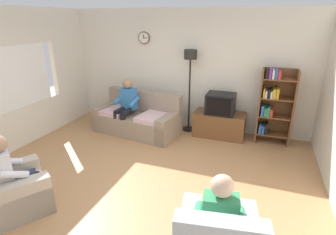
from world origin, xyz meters
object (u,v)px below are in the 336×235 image
bookshelf (273,104)px  person_in_right_armchair (220,215)px  armchair_near_window (9,193)px  tv (221,104)px  person_on_couch (126,103)px  couch (137,119)px  tv_stand (219,124)px  floor_lamp (190,68)px  person_in_left_armchair (12,170)px

bookshelf → person_in_right_armchair: bookshelf is taller
armchair_near_window → tv: bearing=57.4°
armchair_near_window → person_on_couch: person_on_couch is taller
person_on_couch → person_in_right_armchair: bearing=-47.4°
couch → person_on_couch: 0.45m
tv_stand → tv: size_ratio=1.83×
tv → floor_lamp: (-0.73, 0.12, 0.70)m
floor_lamp → armchair_near_window: 4.03m
tv → person_in_left_armchair: bearing=-122.6°
couch → bookshelf: bookshelf is taller
tv_stand → armchair_near_window: 4.11m
tv → person_in_right_armchair: 3.35m
tv_stand → bookshelf: size_ratio=0.70×
couch → person_on_couch: bearing=-152.0°
tv → person_in_left_armchair: (-2.16, -3.37, -0.15)m
floor_lamp → bookshelf: bearing=-0.9°
tv_stand → person_in_right_armchair: 3.39m
armchair_near_window → person_in_right_armchair: bearing=3.1°
person_in_left_armchair → couch: bearing=83.2°
tv → person_on_couch: (-2.01, -0.51, -0.06)m
couch → person_in_right_armchair: 3.75m
tv_stand → person_in_right_armchair: bearing=-80.5°
person_in_right_armchair → tv: bearing=99.5°
armchair_near_window → person_on_couch: (0.20, 2.94, 0.41)m
couch → person_in_left_armchair: 3.01m
bookshelf → person_in_right_armchair: bearing=-98.4°
tv → floor_lamp: floor_lamp is taller
floor_lamp → armchair_near_window: floor_lamp is taller
tv_stand → tv: 0.49m
floor_lamp → person_in_left_armchair: (-1.43, -3.50, -0.85)m
person_in_left_armchair → tv: bearing=57.4°
tv_stand → bookshelf: (1.05, 0.07, 0.57)m
tv_stand → person_on_couch: (-2.01, -0.53, 0.43)m
couch → armchair_near_window: size_ratio=1.71×
couch → tv: size_ratio=3.34×
bookshelf → person_in_left_armchair: 4.73m
tv_stand → person_on_couch: 2.12m
tv → person_in_right_armchair: person_in_right_armchair is taller
person_in_right_armchair → armchair_near_window: bearing=-176.9°
couch → person_in_left_armchair: size_ratio=1.79×
couch → bookshelf: bearing=9.8°
floor_lamp → person_on_couch: size_ratio=1.49×
bookshelf → person_on_couch: 3.12m
bookshelf → person_in_left_armchair: size_ratio=1.40×
bookshelf → person_in_left_armchair: bookshelf is taller
bookshelf → person_in_left_armchair: bearing=-132.8°
tv → armchair_near_window: bearing=-122.6°
couch → person_in_left_armchair: person_in_left_armchair is taller
tv → couch: bearing=-167.4°
person_in_right_armchair → tv_stand: bearing=99.5°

